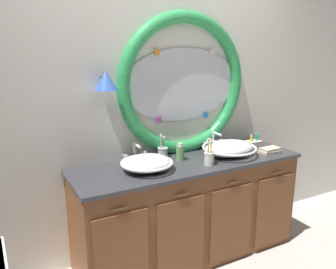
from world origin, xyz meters
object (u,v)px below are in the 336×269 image
sink_basin_right (229,148)px  toothbrush_holder_left (163,152)px  soap_dispenser (180,152)px  toothbrush_holder_right (209,157)px  toiletry_basket (254,143)px  folded_hand_towel (270,150)px  sink_basin_left (147,163)px

sink_basin_right → toothbrush_holder_left: bearing=159.1°
toothbrush_holder_left → soap_dispenser: size_ratio=1.34×
toothbrush_holder_right → toiletry_basket: (0.66, 0.24, -0.03)m
folded_hand_towel → toiletry_basket: toiletry_basket is taller
sink_basin_right → toiletry_basket: (0.37, 0.11, -0.03)m
sink_basin_left → toiletry_basket: (1.13, 0.11, -0.03)m
sink_basin_left → toothbrush_holder_left: 0.31m
sink_basin_left → folded_hand_towel: (1.12, -0.11, -0.04)m
sink_basin_right → folded_hand_towel: (0.35, -0.11, -0.04)m
toothbrush_holder_left → toothbrush_holder_right: size_ratio=0.93×
sink_basin_right → toothbrush_holder_right: (-0.29, -0.12, -0.00)m
soap_dispenser → toothbrush_holder_right: bearing=-55.5°
toothbrush_holder_right → soap_dispenser: 0.25m
folded_hand_towel → sink_basin_left: bearing=174.3°
soap_dispenser → toiletry_basket: size_ratio=1.10×
sink_basin_left → toiletry_basket: 1.14m
sink_basin_right → soap_dispenser: (-0.43, 0.08, 0.00)m
toothbrush_holder_left → toiletry_basket: 0.90m
toiletry_basket → folded_hand_towel: bearing=-93.8°
toothbrush_holder_left → toiletry_basket: toothbrush_holder_left is taller
sink_basin_left → sink_basin_right: bearing=0.0°
sink_basin_right → soap_dispenser: size_ratio=3.07×
toothbrush_holder_right → folded_hand_towel: 0.65m
sink_basin_left → sink_basin_right: (0.76, 0.00, 0.01)m
toothbrush_holder_left → soap_dispenser: (0.10, -0.12, 0.01)m
sink_basin_left → toothbrush_holder_right: (0.48, -0.12, 0.00)m
toothbrush_holder_left → soap_dispenser: toothbrush_holder_left is taller
sink_basin_left → toothbrush_holder_left: size_ratio=1.97×
sink_basin_left → toothbrush_holder_right: 0.49m
toothbrush_holder_right → sink_basin_right: bearing=22.7°
sink_basin_left → soap_dispenser: bearing=14.0°
sink_basin_right → soap_dispenser: bearing=169.0°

